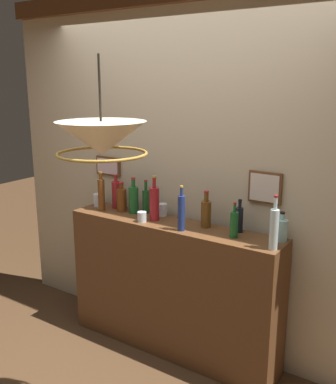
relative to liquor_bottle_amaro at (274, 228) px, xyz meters
The scene contains 18 objects.
panelled_rear_partition 0.91m from the liquor_bottle_amaro, 158.27° to the left, with size 3.49×0.15×2.73m.
bar_shelf_unit 1.04m from the liquor_bottle_amaro, behind, with size 1.70×0.33×1.03m, color brown.
liquor_bottle_amaro is the anchor object (origin of this frame).
liquor_bottle_whiskey 0.58m from the liquor_bottle_amaro, 165.14° to the left, with size 0.07×0.07×0.27m.
liquor_bottle_port 0.18m from the liquor_bottle_amaro, 93.15° to the left, with size 0.08×0.08×0.20m.
liquor_bottle_sherry 1.46m from the liquor_bottle_amaro, behind, with size 0.05×0.05×0.32m.
liquor_bottle_brandy 0.96m from the liquor_bottle_amaro, behind, with size 0.07×0.07×0.34m.
liquor_bottle_scotch 1.14m from the liquor_bottle_amaro, behind, with size 0.06×0.06×0.27m.
liquor_bottle_vermouth 1.32m from the liquor_bottle_amaro, behind, with size 0.08×0.08×0.24m.
liquor_bottle_rye 0.37m from the liquor_bottle_amaro, 149.97° to the left, with size 0.05×0.05×0.23m.
liquor_bottle_tequila 1.21m from the liquor_bottle_amaro, behind, with size 0.08×0.08×0.29m.
liquor_bottle_bourbon 0.31m from the liquor_bottle_amaro, 167.93° to the left, with size 0.06×0.06×0.24m.
liquor_bottle_vodka 1.42m from the liquor_bottle_amaro, behind, with size 0.07×0.07×0.28m.
liquor_bottle_rum 0.67m from the liquor_bottle_amaro, behind, with size 0.05×0.05×0.32m.
glass_tumbler_rocks 1.02m from the liquor_bottle_amaro, behind, with size 0.07×0.07×0.08m.
glass_tumbler_highball 1.58m from the liquor_bottle_amaro, behind, with size 0.08×0.08×0.10m.
glass_tumbler_shot 1.00m from the liquor_bottle_amaro, 168.27° to the left, with size 0.07×0.07×0.10m.
pendant_lamp 1.21m from the liquor_bottle_amaro, 125.79° to the right, with size 0.46×0.46×0.49m.
Camera 1 is at (1.69, -1.74, 2.06)m, focal length 41.49 mm.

